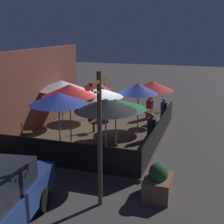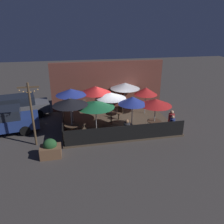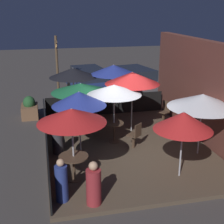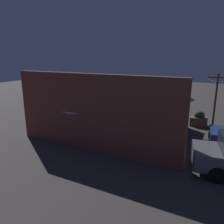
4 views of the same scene
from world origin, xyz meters
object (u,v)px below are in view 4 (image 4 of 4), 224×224
Objects in this scene: patio_umbrella_1 at (108,91)px; dining_table_1 at (108,110)px; patio_chair_1 at (113,122)px; patron_2 at (133,113)px; patio_chair_0 at (136,139)px; patio_umbrella_6 at (81,105)px; dining_table_0 at (128,120)px; patron_0 at (99,108)px; patron_1 at (90,110)px; patio_umbrella_5 at (152,99)px; dining_table_2 at (175,121)px; light_post at (215,101)px; patio_umbrella_8 at (76,101)px; patio_umbrella_2 at (177,96)px; patio_umbrella_7 at (122,92)px; patio_umbrella_3 at (168,99)px; planter_box at (199,120)px; patio_umbrella_4 at (137,98)px; patio_umbrella_0 at (128,98)px.

dining_table_1 is (0.00, 0.00, -1.39)m from patio_umbrella_1.
patron_2 is (-0.20, -2.71, -0.01)m from patio_chair_1.
patio_chair_0 is 5.20m from patron_2.
patio_umbrella_6 is 3.34m from dining_table_0.
patio_chair_0 is at bearing -146.98° from patron_0.
patio_umbrella_5 is at bearing 26.87° from patron_1.
dining_table_2 is at bearing -46.55° from patio_chair_0.
light_post is (-5.46, -2.34, 1.42)m from patio_chair_1.
patio_umbrella_8 is 2.21× the size of dining_table_2.
patio_chair_1 is (1.89, 1.66, -1.34)m from patio_umbrella_5.
patio_umbrella_7 is at bearing -3.26° from patio_umbrella_2.
patio_umbrella_6 is at bearing 25.89° from patio_umbrella_3.
patio_umbrella_2 is 2.54× the size of patio_chair_0.
planter_box is at bearing -167.31° from patio_umbrella_1.
patio_umbrella_4 reaches higher than dining_table_1.
light_post is at bearing -159.90° from patio_umbrella_0.
patio_umbrella_4 is at bearing 34.91° from light_post.
patio_umbrella_2 is at bearing -175.40° from patio_umbrella_5.
dining_table_1 is 0.72× the size of patron_1.
patio_umbrella_1 is at bearing -99.22° from patio_umbrella_8.
dining_table_1 is at bearing -36.38° from dining_table_0.
patron_0 is (1.75, -4.78, -1.36)m from patio_umbrella_6.
patio_umbrella_1 is 3.61m from patio_umbrella_5.
dining_table_0 is 3.08m from patio_chair_0.
patio_chair_1 is (-1.66, 2.36, -0.08)m from dining_table_1.
patron_1 reaches higher than patio_chair_0.
light_post is at bearing 130.67° from patron_2.
patio_umbrella_5 reaches higher than patron_1.
light_post is at bearing -145.09° from patio_umbrella_4.
patio_umbrella_3 reaches higher than patio_umbrella_2.
patron_2 reaches higher than dining_table_2.
patio_umbrella_3 is 3.69m from patio_chair_1.
patio_umbrella_8 is at bearing 8.04° from patio_umbrella_3.
patio_umbrella_1 is 2.90× the size of dining_table_0.
patio_umbrella_0 is 0.90× the size of patio_umbrella_4.
patio_umbrella_0 is 5.24m from planter_box.
patio_umbrella_2 is 1.03× the size of patio_umbrella_5.
patio_umbrella_2 is at bearing 59.11° from planter_box.
dining_table_0 is 2.17m from patron_2.
light_post is (-8.44, -0.34, 1.40)m from patron_1.
patio_umbrella_0 is 0.96× the size of patio_umbrella_5.
patio_umbrella_6 is at bearing -31.67° from patron_1.
patio_umbrella_3 is 2.85× the size of dining_table_1.
dining_table_1 is at bearing -34.52° from patron_2.
patio_umbrella_7 is at bearing 30.66° from patron_1.
patio_chair_0 is at bearing 132.04° from dining_table_1.
dining_table_1 is 0.74× the size of patron_2.
patio_umbrella_7 is 1.92× the size of patron_0.
dining_table_2 is at bearing -156.04° from dining_table_0.
patio_umbrella_2 is 1.97× the size of patron_1.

